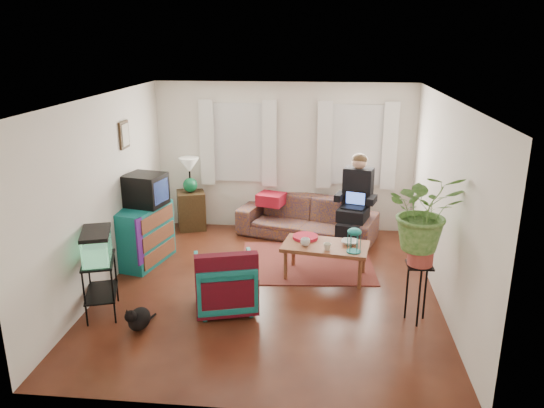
# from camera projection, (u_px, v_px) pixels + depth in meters

# --- Properties ---
(floor) EXTENTS (4.50, 5.00, 0.01)m
(floor) POSITION_uv_depth(u_px,v_px,m) (269.00, 288.00, 7.32)
(floor) COLOR #4F2B14
(floor) RESTS_ON ground
(ceiling) EXTENTS (4.50, 5.00, 0.01)m
(ceiling) POSITION_uv_depth(u_px,v_px,m) (269.00, 98.00, 6.54)
(ceiling) COLOR white
(ceiling) RESTS_ON wall_back
(wall_back) EXTENTS (4.50, 0.01, 2.60)m
(wall_back) POSITION_uv_depth(u_px,v_px,m) (284.00, 157.00, 9.30)
(wall_back) COLOR silver
(wall_back) RESTS_ON floor
(wall_front) EXTENTS (4.50, 0.01, 2.60)m
(wall_front) POSITION_uv_depth(u_px,v_px,m) (238.00, 283.00, 4.56)
(wall_front) COLOR silver
(wall_front) RESTS_ON floor
(wall_left) EXTENTS (0.01, 5.00, 2.60)m
(wall_left) POSITION_uv_depth(u_px,v_px,m) (103.00, 194.00, 7.15)
(wall_left) COLOR silver
(wall_left) RESTS_ON floor
(wall_right) EXTENTS (0.01, 5.00, 2.60)m
(wall_right) POSITION_uv_depth(u_px,v_px,m) (445.00, 204.00, 6.71)
(wall_right) COLOR silver
(wall_right) RESTS_ON floor
(window_left) EXTENTS (1.08, 0.04, 1.38)m
(window_left) POSITION_uv_depth(u_px,v_px,m) (239.00, 143.00, 9.28)
(window_left) COLOR white
(window_left) RESTS_ON wall_back
(window_right) EXTENTS (1.08, 0.04, 1.38)m
(window_right) POSITION_uv_depth(u_px,v_px,m) (357.00, 145.00, 9.08)
(window_right) COLOR white
(window_right) RESTS_ON wall_back
(curtains_left) EXTENTS (1.36, 0.06, 1.50)m
(curtains_left) POSITION_uv_depth(u_px,v_px,m) (238.00, 143.00, 9.21)
(curtains_left) COLOR white
(curtains_left) RESTS_ON wall_back
(curtains_right) EXTENTS (1.36, 0.06, 1.50)m
(curtains_right) POSITION_uv_depth(u_px,v_px,m) (357.00, 146.00, 9.01)
(curtains_right) COLOR white
(curtains_right) RESTS_ON wall_back
(picture_frame) EXTENTS (0.04, 0.32, 0.40)m
(picture_frame) POSITION_uv_depth(u_px,v_px,m) (125.00, 135.00, 7.75)
(picture_frame) COLOR #3D2616
(picture_frame) RESTS_ON wall_left
(area_rug) EXTENTS (2.12, 1.76, 0.01)m
(area_rug) POSITION_uv_depth(u_px,v_px,m) (306.00, 262.00, 8.15)
(area_rug) COLOR maroon
(area_rug) RESTS_ON floor
(sofa) EXTENTS (2.49, 1.56, 0.91)m
(sofa) POSITION_uv_depth(u_px,v_px,m) (307.00, 212.00, 9.09)
(sofa) COLOR brown
(sofa) RESTS_ON floor
(seated_person) EXTENTS (0.76, 0.85, 1.38)m
(seated_person) POSITION_uv_depth(u_px,v_px,m) (356.00, 204.00, 8.70)
(seated_person) COLOR black
(seated_person) RESTS_ON sofa
(side_table) EXTENTS (0.60, 0.60, 0.69)m
(side_table) POSITION_uv_depth(u_px,v_px,m) (191.00, 210.00, 9.53)
(side_table) COLOR #3F2717
(side_table) RESTS_ON floor
(table_lamp) EXTENTS (0.45, 0.45, 0.63)m
(table_lamp) POSITION_uv_depth(u_px,v_px,m) (190.00, 176.00, 9.33)
(table_lamp) COLOR white
(table_lamp) RESTS_ON side_table
(dresser) EXTENTS (0.71, 1.08, 0.90)m
(dresser) POSITION_uv_depth(u_px,v_px,m) (144.00, 235.00, 8.05)
(dresser) COLOR #135A72
(dresser) RESTS_ON floor
(crt_tv) EXTENTS (0.65, 0.61, 0.48)m
(crt_tv) POSITION_uv_depth(u_px,v_px,m) (145.00, 190.00, 7.92)
(crt_tv) COLOR black
(crt_tv) RESTS_ON dresser
(aquarium_stand) EXTENTS (0.55, 0.73, 0.73)m
(aquarium_stand) POSITION_uv_depth(u_px,v_px,m) (101.00, 287.00, 6.56)
(aquarium_stand) COLOR black
(aquarium_stand) RESTS_ON floor
(aquarium) EXTENTS (0.50, 0.67, 0.38)m
(aquarium) POSITION_uv_depth(u_px,v_px,m) (97.00, 245.00, 6.39)
(aquarium) COLOR #7FD899
(aquarium) RESTS_ON aquarium_stand
(black_cat) EXTENTS (0.34, 0.43, 0.32)m
(black_cat) POSITION_uv_depth(u_px,v_px,m) (139.00, 317.00, 6.26)
(black_cat) COLOR black
(black_cat) RESTS_ON floor
(armchair) EXTENTS (0.90, 0.87, 0.76)m
(armchair) POSITION_uv_depth(u_px,v_px,m) (225.00, 280.00, 6.70)
(armchair) COLOR #115668
(armchair) RESTS_ON floor
(serape_throw) EXTENTS (0.78, 0.38, 0.63)m
(serape_throw) POSITION_uv_depth(u_px,v_px,m) (227.00, 279.00, 6.38)
(serape_throw) COLOR #9E0A0A
(serape_throw) RESTS_ON armchair
(coffee_table) EXTENTS (1.29, 0.84, 0.50)m
(coffee_table) POSITION_uv_depth(u_px,v_px,m) (325.00, 261.00, 7.61)
(coffee_table) COLOR brown
(coffee_table) RESTS_ON floor
(cup_a) EXTENTS (0.16, 0.16, 0.11)m
(cup_a) POSITION_uv_depth(u_px,v_px,m) (305.00, 242.00, 7.49)
(cup_a) COLOR white
(cup_a) RESTS_ON coffee_table
(cup_b) EXTENTS (0.13, 0.13, 0.10)m
(cup_b) POSITION_uv_depth(u_px,v_px,m) (327.00, 247.00, 7.33)
(cup_b) COLOR beige
(cup_b) RESTS_ON coffee_table
(bowl) EXTENTS (0.27, 0.27, 0.06)m
(bowl) POSITION_uv_depth(u_px,v_px,m) (350.00, 242.00, 7.55)
(bowl) COLOR white
(bowl) RESTS_ON coffee_table
(snack_tray) EXTENTS (0.43, 0.43, 0.04)m
(snack_tray) POSITION_uv_depth(u_px,v_px,m) (305.00, 237.00, 7.76)
(snack_tray) COLOR #B21414
(snack_tray) RESTS_ON coffee_table
(birdcage) EXTENTS (0.23, 0.23, 0.35)m
(birdcage) POSITION_uv_depth(u_px,v_px,m) (354.00, 240.00, 7.23)
(birdcage) COLOR #115B6B
(birdcage) RESTS_ON coffee_table
(plant_stand) EXTENTS (0.33, 0.33, 0.75)m
(plant_stand) POSITION_uv_depth(u_px,v_px,m) (417.00, 293.00, 6.38)
(plant_stand) COLOR black
(plant_stand) RESTS_ON floor
(potted_plant) EXTENTS (0.88, 0.77, 0.95)m
(potted_plant) POSITION_uv_depth(u_px,v_px,m) (423.00, 223.00, 6.11)
(potted_plant) COLOR #599947
(potted_plant) RESTS_ON plant_stand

